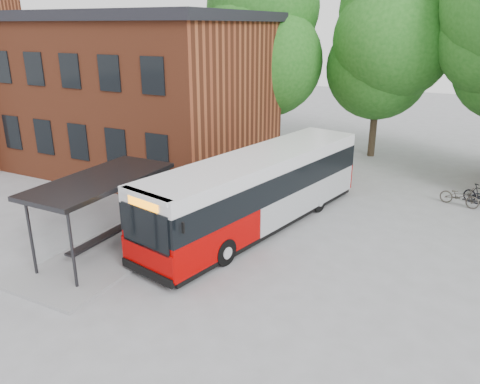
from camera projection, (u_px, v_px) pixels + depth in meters
The scene contains 8 objects.
ground at pixel (229, 269), 15.92m from camera, with size 100.00×100.00×0.00m, color gray.
station_building at pixel (108, 89), 27.63m from camera, with size 18.40×10.40×8.50m, color brown, non-canonical shape.
bus_shelter at pixel (104, 216), 16.53m from camera, with size 3.60×7.00×2.90m, color #29292D, non-canonical shape.
tree_0 at pixel (265, 63), 30.04m from camera, with size 7.92×7.92×11.00m, color #1D5917, non-canonical shape.
tree_1 at pixel (379, 72), 27.96m from camera, with size 7.92×7.92×10.40m, color #1D5917, non-canonical shape.
city_bus at pixel (259, 191), 18.84m from camera, with size 2.53×11.89×3.02m, color #A50000, non-canonical shape.
bicycle_0 at pixel (460, 196), 21.32m from camera, with size 0.61×1.76×0.92m, color #413D36.
bicycle_1 at pixel (480, 195), 21.44m from camera, with size 0.45×1.58×0.95m, color black.
Camera 1 is at (6.79, -12.37, 7.83)m, focal length 35.00 mm.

